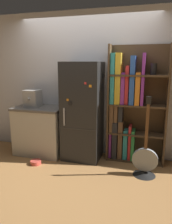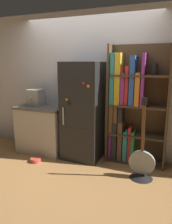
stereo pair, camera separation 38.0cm
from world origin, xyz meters
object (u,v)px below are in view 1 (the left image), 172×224
(refrigerator, at_px, (83,112))
(pet_bowl, at_px, (36,162))
(bookshelf, at_px, (129,107))
(guitar, at_px, (145,165))
(espresso_machine, at_px, (33,98))

(refrigerator, relative_size, pet_bowl, 9.23)
(refrigerator, xyz_separation_m, bookshelf, (0.79, 0.15, 0.09))
(pet_bowl, bearing_deg, bookshelf, 24.15)
(guitar, bearing_deg, espresso_machine, 169.98)
(bookshelf, bearing_deg, refrigerator, -168.92)
(espresso_machine, xyz_separation_m, pet_bowl, (0.28, -0.50, -1.02))
(bookshelf, bearing_deg, pet_bowl, -155.85)
(refrigerator, xyz_separation_m, espresso_machine, (-0.97, -0.01, 0.19))
(guitar, relative_size, pet_bowl, 6.71)
(refrigerator, height_order, bookshelf, bookshelf)
(bookshelf, distance_m, pet_bowl, 1.86)
(guitar, bearing_deg, refrigerator, 161.38)
(refrigerator, height_order, espresso_machine, refrigerator)
(refrigerator, relative_size, espresso_machine, 5.24)
(guitar, xyz_separation_m, pet_bowl, (-1.79, -0.13, -0.14))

